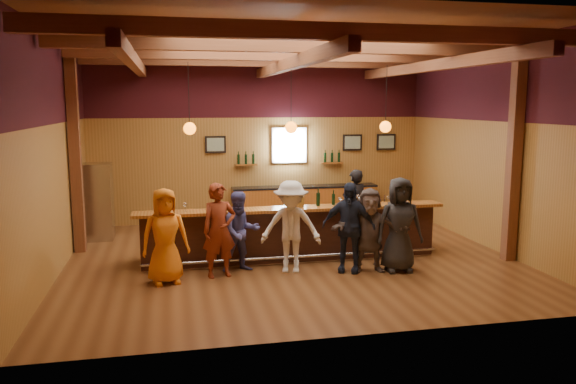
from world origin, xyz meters
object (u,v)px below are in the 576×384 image
Objects in this scene: customer_navy at (349,227)px; bartender at (354,206)px; bar_counter at (290,232)px; customer_denim at (241,232)px; customer_white at (291,227)px; bottle_a at (318,199)px; customer_orange at (165,236)px; ice_bucket at (299,201)px; stainless_fridge at (97,202)px; customer_dark at (399,225)px; back_bar_cabinet at (305,203)px; customer_redvest at (219,230)px; customer_brown at (369,230)px.

customer_navy is 2.34m from bartender.
bar_counter is 4.08× the size of customer_denim.
bottle_a is (0.74, 0.79, 0.37)m from customer_white.
customer_orange is 7.60× the size of ice_bucket.
stainless_fridge is 6.02m from bartender.
stainless_fridge is at bearing 151.52° from customer_dark.
back_bar_cabinet is 2.36× the size of bartender.
stainless_fridge reaches higher than customer_redvest.
customer_redvest is 4.88× the size of bottle_a.
customer_navy reaches higher than bartender.
bartender is 7.51× the size of ice_bucket.
customer_brown is 1.35m from bottle_a.
customer_brown is (1.26, -1.30, 0.28)m from bar_counter.
bar_counter is 3.60× the size of customer_redvest.
back_bar_cabinet is at bearing 102.33° from customer_brown.
back_bar_cabinet is 4.97m from customer_denim.
customer_brown is 1.58m from ice_bucket.
customer_brown is at bearing -21.60° from customer_denim.
customer_orange is 3.24m from bottle_a.
bottle_a is (-1.18, -1.19, 0.40)m from bartender.
bar_counter is at bearing 14.23° from customer_orange.
customer_navy is (0.86, -1.25, 0.34)m from bar_counter.
customer_denim reaches higher than ice_bucket.
customer_navy reaches higher than bar_counter.
bar_counter is 1.12m from customer_white.
stainless_fridge is at bearing 147.23° from ice_bucket.
customer_denim is 0.91× the size of bartender.
back_bar_cabinet is 5.03m from customer_dark.
customer_orange is at bearing -66.78° from stainless_fridge.
customer_dark is (3.38, -0.35, 0.03)m from customer_redvest.
customer_denim is (-1.13, -0.81, 0.25)m from bar_counter.
customer_denim reaches higher than bar_counter.
customer_navy is at bearing -17.05° from customer_redvest.
customer_orange is 1.01× the size of bartender.
customer_white reaches higher than customer_denim.
bar_counter is 2.33m from customer_dark.
bottle_a is at bearing 3.35° from ice_bucket.
bartender reaches higher than bottle_a.
customer_denim is (1.40, 0.43, -0.09)m from customer_orange.
back_bar_cabinet is at bearing 74.61° from ice_bucket.
customer_brown is 4.47× the size of bottle_a.
customer_white reaches higher than customer_orange.
customer_dark is at bearing -21.41° from customer_denim.
customer_white is at bearing 174.51° from customer_dark.
stainless_fridge reaches higher than customer_navy.
customer_dark is at bearing 0.90° from customer_brown.
stainless_fridge is at bearing 149.24° from bar_counter.
stainless_fridge is 1.04× the size of customer_navy.
stainless_fridge is at bearing -168.07° from back_bar_cabinet.
back_bar_cabinet is at bearing 71.66° from bar_counter.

